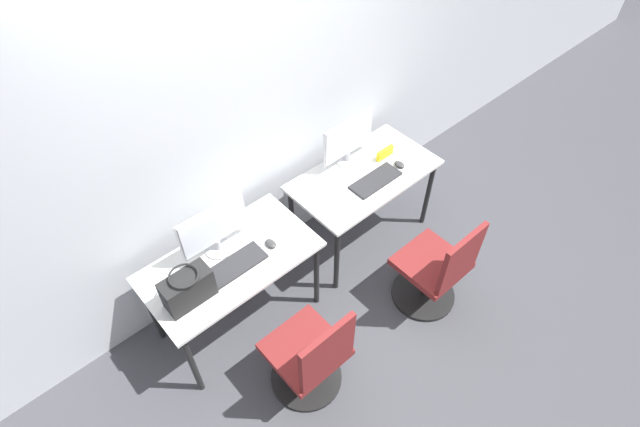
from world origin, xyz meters
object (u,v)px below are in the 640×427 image
Objects in this scene: office_chair_left at (311,359)px; keyboard_right at (376,180)px; monitor_right at (348,140)px; keyboard_left at (235,266)px; office_chair_right at (436,272)px; mouse_left at (271,244)px; handbag at (188,288)px; monitor_left at (214,229)px; mouse_right at (399,164)px.

office_chair_left is 1.37m from keyboard_right.
keyboard_left is at bearing -168.19° from monitor_right.
office_chair_right is at bearing -32.88° from keyboard_left.
handbag reaches higher than mouse_left.
office_chair_right is at bearing -95.43° from keyboard_right.
keyboard_left is 1.23m from keyboard_right.
office_chair_left is at bearing -141.94° from monitor_right.
handbag is at bearing 179.25° from keyboard_right.
monitor_right is (1.17, 0.92, 0.56)m from office_chair_left.
keyboard_right is 1.57m from handbag.
keyboard_left is 0.27m from mouse_left.
monitor_left is 1.51m from mouse_right.
mouse_left is at bearing -2.43° from keyboard_left.
mouse_right is at bearing -0.58° from keyboard_right.
keyboard_right is (1.23, -0.05, 0.00)m from keyboard_left.
monitor_left is 1.17× the size of keyboard_left.
office_chair_right is at bearing -114.80° from mouse_right.
mouse_left reaches higher than keyboard_left.
monitor_right reaches higher than keyboard_right.
keyboard_left is 4.54× the size of mouse_left.
mouse_left is 0.30× the size of handbag.
monitor_left is at bearing 170.98° from mouse_right.
handbag is at bearing -147.90° from monitor_left.
office_chair_right is (0.88, -0.74, -0.37)m from mouse_left.
office_chair_left is 0.88m from handbag.
office_chair_left is at bearing -152.32° from keyboard_right.
keyboard_left and keyboard_right have the same top height.
handbag reaches higher than keyboard_right.
monitor_left is at bearing 93.80° from office_chair_left.
monitor_right reaches higher than office_chair_right.
office_chair_left is 2.91× the size of handbag.
handbag is (-0.34, -0.21, -0.09)m from monitor_left.
handbag is at bearing 179.27° from mouse_right.
monitor_left reaches higher than keyboard_left.
monitor_right is at bearing 15.73° from mouse_left.
mouse_right is 0.85m from office_chair_right.
mouse_right is at bearing -9.02° from monitor_left.
mouse_right is 0.10× the size of office_chair_right.
office_chair_right is (1.10, -0.09, 0.00)m from office_chair_left.
handbag is at bearing 154.21° from office_chair_right.
office_chair_left is 1.83× the size of monitor_right.
mouse_left is at bearing 71.37° from office_chair_left.
monitor_right is at bearing 90.00° from keyboard_right.
mouse_left is 0.10× the size of office_chair_right.
monitor_right is at bearing 130.10° from mouse_right.
office_chair_right is (-0.07, -1.00, -0.56)m from monitor_right.
office_chair_left is 1.00× the size of office_chair_right.
monitor_right is (0.95, 0.27, 0.19)m from mouse_left.
keyboard_left is 0.75m from office_chair_left.
handbag is (-1.56, -0.28, -0.09)m from monitor_right.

